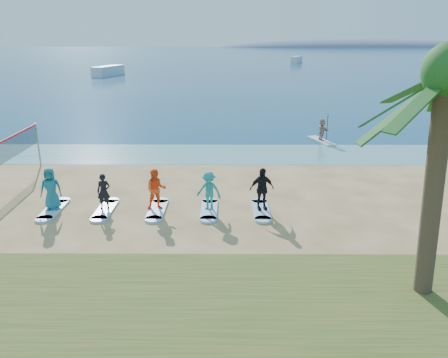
{
  "coord_description": "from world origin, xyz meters",
  "views": [
    {
      "loc": [
        1.18,
        -16.56,
        7.19
      ],
      "look_at": [
        1.07,
        2.0,
        1.1
      ],
      "focal_mm": 35.0,
      "sensor_mm": 36.0,
      "label": 1
    }
  ],
  "objects_px": {
    "surfboard_0": "(54,209)",
    "surfboard_3": "(209,210)",
    "paddleboarder": "(322,130)",
    "surfboard_4": "(261,210)",
    "surfboard_1": "(105,210)",
    "volleyball_net": "(1,154)",
    "boat_offshore_b": "(296,63)",
    "paddleboard": "(321,141)",
    "boat_offshore_a": "(109,76)",
    "student_4": "(262,189)",
    "student_1": "(104,192)",
    "student_3": "(209,191)",
    "student_2": "(156,189)",
    "surfboard_2": "(157,210)",
    "student_0": "(51,189)"
  },
  "relations": [
    {
      "from": "paddleboard",
      "to": "student_1",
      "type": "xyz_separation_m",
      "value": [
        -12.03,
        -13.06,
        0.81
      ]
    },
    {
      "from": "paddleboard",
      "to": "student_2",
      "type": "xyz_separation_m",
      "value": [
        -9.78,
        -13.06,
        0.91
      ]
    },
    {
      "from": "paddleboarder",
      "to": "paddleboard",
      "type": "bearing_deg",
      "value": -0.0
    },
    {
      "from": "paddleboarder",
      "to": "surfboard_4",
      "type": "relative_size",
      "value": 0.69
    },
    {
      "from": "boat_offshore_b",
      "to": "surfboard_4",
      "type": "bearing_deg",
      "value": -77.1
    },
    {
      "from": "student_1",
      "to": "student_4",
      "type": "bearing_deg",
      "value": -1.69
    },
    {
      "from": "volleyball_net",
      "to": "surfboard_3",
      "type": "xyz_separation_m",
      "value": [
        9.92,
        -2.38,
        -1.86
      ]
    },
    {
      "from": "paddleboarder",
      "to": "student_0",
      "type": "xyz_separation_m",
      "value": [
        -14.28,
        -13.06,
        0.13
      ]
    },
    {
      "from": "surfboard_0",
      "to": "surfboard_2",
      "type": "bearing_deg",
      "value": 0.0
    },
    {
      "from": "student_4",
      "to": "surfboard_4",
      "type": "bearing_deg",
      "value": 0.0
    },
    {
      "from": "paddleboard",
      "to": "surfboard_2",
      "type": "height_order",
      "value": "paddleboard"
    },
    {
      "from": "student_3",
      "to": "surfboard_1",
      "type": "bearing_deg",
      "value": -161.69
    },
    {
      "from": "surfboard_0",
      "to": "surfboard_1",
      "type": "relative_size",
      "value": 1.0
    },
    {
      "from": "surfboard_2",
      "to": "student_2",
      "type": "xyz_separation_m",
      "value": [
        0.0,
        0.0,
        0.93
      ]
    },
    {
      "from": "volleyball_net",
      "to": "surfboard_0",
      "type": "distance_m",
      "value": 4.38
    },
    {
      "from": "paddleboarder",
      "to": "surfboard_4",
      "type": "distance_m",
      "value": 14.11
    },
    {
      "from": "surfboard_4",
      "to": "student_3",
      "type": "bearing_deg",
      "value": 180.0
    },
    {
      "from": "surfboard_3",
      "to": "surfboard_4",
      "type": "relative_size",
      "value": 1.0
    },
    {
      "from": "student_0",
      "to": "student_2",
      "type": "relative_size",
      "value": 1.03
    },
    {
      "from": "boat_offshore_a",
      "to": "student_0",
      "type": "bearing_deg",
      "value": -61.62
    },
    {
      "from": "volleyball_net",
      "to": "student_4",
      "type": "bearing_deg",
      "value": -11.08
    },
    {
      "from": "student_1",
      "to": "student_4",
      "type": "xyz_separation_m",
      "value": [
        6.75,
        0.0,
        0.14
      ]
    },
    {
      "from": "student_0",
      "to": "surfboard_2",
      "type": "bearing_deg",
      "value": -7.45
    },
    {
      "from": "boat_offshore_b",
      "to": "volleyball_net",
      "type": "bearing_deg",
      "value": -83.46
    },
    {
      "from": "surfboard_0",
      "to": "surfboard_3",
      "type": "bearing_deg",
      "value": 0.0
    },
    {
      "from": "surfboard_0",
      "to": "student_3",
      "type": "xyz_separation_m",
      "value": [
        6.75,
        0.0,
        0.88
      ]
    },
    {
      "from": "surfboard_1",
      "to": "student_4",
      "type": "height_order",
      "value": "student_4"
    },
    {
      "from": "boat_offshore_b",
      "to": "surfboard_1",
      "type": "relative_size",
      "value": 2.9
    },
    {
      "from": "boat_offshore_a",
      "to": "paddleboard",
      "type": "bearing_deg",
      "value": -45.92
    },
    {
      "from": "volleyball_net",
      "to": "surfboard_2",
      "type": "distance_m",
      "value": 8.24
    },
    {
      "from": "volleyball_net",
      "to": "student_1",
      "type": "relative_size",
      "value": 5.83
    },
    {
      "from": "boat_offshore_b",
      "to": "student_2",
      "type": "relative_size",
      "value": 3.61
    },
    {
      "from": "surfboard_1",
      "to": "volleyball_net",
      "type": "bearing_deg",
      "value": 156.26
    },
    {
      "from": "paddleboarder",
      "to": "surfboard_4",
      "type": "height_order",
      "value": "paddleboarder"
    },
    {
      "from": "surfboard_0",
      "to": "paddleboarder",
      "type": "bearing_deg",
      "value": 42.44
    },
    {
      "from": "paddleboarder",
      "to": "student_4",
      "type": "distance_m",
      "value": 14.09
    },
    {
      "from": "student_4",
      "to": "paddleboarder",
      "type": "bearing_deg",
      "value": 52.24
    },
    {
      "from": "boat_offshore_b",
      "to": "boat_offshore_a",
      "type": "bearing_deg",
      "value": -112.63
    },
    {
      "from": "paddleboarder",
      "to": "boat_offshore_b",
      "type": "height_order",
      "value": "paddleboarder"
    },
    {
      "from": "surfboard_3",
      "to": "student_3",
      "type": "bearing_deg",
      "value": 0.0
    },
    {
      "from": "paddleboard",
      "to": "paddleboarder",
      "type": "bearing_deg",
      "value": 0.0
    },
    {
      "from": "paddleboard",
      "to": "boat_offshore_a",
      "type": "height_order",
      "value": "boat_offshore_a"
    },
    {
      "from": "boat_offshore_b",
      "to": "student_2",
      "type": "xyz_separation_m",
      "value": [
        -22.73,
        -110.05,
        0.97
      ]
    },
    {
      "from": "paddleboarder",
      "to": "surfboard_1",
      "type": "height_order",
      "value": "paddleboarder"
    },
    {
      "from": "volleyball_net",
      "to": "paddleboard",
      "type": "xyz_separation_m",
      "value": [
        17.45,
        10.68,
        -1.84
      ]
    },
    {
      "from": "paddleboard",
      "to": "student_3",
      "type": "bearing_deg",
      "value": -136.52
    },
    {
      "from": "paddleboarder",
      "to": "surfboard_4",
      "type": "xyz_separation_m",
      "value": [
        -5.28,
        -13.06,
        -0.83
      ]
    },
    {
      "from": "boat_offshore_b",
      "to": "student_2",
      "type": "height_order",
      "value": "student_2"
    },
    {
      "from": "boat_offshore_a",
      "to": "surfboard_0",
      "type": "bearing_deg",
      "value": -61.62
    },
    {
      "from": "surfboard_1",
      "to": "student_0",
      "type": "bearing_deg",
      "value": 180.0
    }
  ]
}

